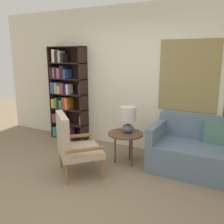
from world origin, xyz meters
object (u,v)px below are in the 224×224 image
armchair (72,142)px  table_lamp (128,117)px  bookshelf (65,96)px  side_table (126,136)px  couch (213,154)px

armchair → table_lamp: bearing=56.1°
bookshelf → armchair: bearing=-48.9°
side_table → table_lamp: size_ratio=1.34×
couch → bookshelf: bearing=174.6°
armchair → couch: (1.89, 1.06, -0.21)m
bookshelf → table_lamp: (1.73, -0.53, -0.15)m
side_table → couch: bearing=12.3°
bookshelf → table_lamp: bookshelf is taller
bookshelf → armchair: bookshelf is taller
table_lamp → bookshelf: bearing=163.0°
bookshelf → table_lamp: size_ratio=4.47×
table_lamp → couch: bearing=10.1°
bookshelf → side_table: bookshelf is taller
armchair → couch: bearing=29.2°
bookshelf → table_lamp: 1.81m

